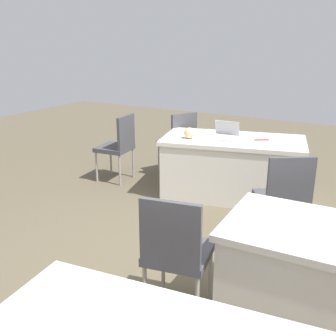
{
  "coord_description": "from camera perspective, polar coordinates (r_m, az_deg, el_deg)",
  "views": [
    {
      "loc": [
        -1.51,
        2.57,
        1.95
      ],
      "look_at": [
        0.05,
        -0.19,
        0.9
      ],
      "focal_mm": 42.02,
      "sensor_mm": 36.0,
      "label": 1
    }
  ],
  "objects": [
    {
      "name": "yarn_ball",
      "position": [
        4.9,
        3.11,
        5.09
      ],
      "size": [
        0.14,
        0.14,
        0.14
      ],
      "primitive_type": "sphere",
      "color": "beige",
      "rests_on": "table_foreground"
    },
    {
      "name": "chair_by_pillar",
      "position": [
        2.78,
        1.17,
        -11.64
      ],
      "size": [
        0.51,
        0.51,
        0.97
      ],
      "rotation": [
        0.0,
        0.0,
        3.32
      ],
      "color": "#9E9993",
      "rests_on": "ground"
    },
    {
      "name": "laptop_silver",
      "position": [
        4.96,
        8.2,
        4.74
      ],
      "size": [
        0.33,
        0.31,
        0.21
      ],
      "rotation": [
        0.0,
        0.0,
        0.06
      ],
      "color": "silver",
      "rests_on": "table_foreground"
    },
    {
      "name": "chair_tucked_left",
      "position": [
        5.56,
        -7.18,
        3.52
      ],
      "size": [
        0.48,
        0.48,
        0.95
      ],
      "rotation": [
        0.0,
        0.0,
        -1.47
      ],
      "color": "#9E9993",
      "rests_on": "ground"
    },
    {
      "name": "ground_plane",
      "position": [
        3.56,
        -0.82,
        -14.87
      ],
      "size": [
        14.4,
        14.4,
        0.0
      ],
      "primitive_type": "plane",
      "color": "brown"
    },
    {
      "name": "chair_tucked_right",
      "position": [
        5.75,
        1.62,
        4.12
      ],
      "size": [
        0.6,
        0.6,
        0.94
      ],
      "rotation": [
        0.0,
        0.0,
        4.22
      ],
      "color": "#9E9993",
      "rests_on": "ground"
    },
    {
      "name": "chair_back_row",
      "position": [
        3.8,
        16.47,
        -3.84
      ],
      "size": [
        0.61,
        0.61,
        0.97
      ],
      "rotation": [
        0.0,
        0.0,
        3.71
      ],
      "color": "#9E9993",
      "rests_on": "ground"
    },
    {
      "name": "table_foreground",
      "position": [
        5.08,
        9.24,
        0.11
      ],
      "size": [
        1.9,
        1.27,
        0.76
      ],
      "rotation": [
        0.0,
        0.0,
        0.24
      ],
      "color": "silver",
      "rests_on": "ground"
    },
    {
      "name": "scissors_red",
      "position": [
        4.95,
        13.4,
        3.99
      ],
      "size": [
        0.17,
        0.13,
        0.01
      ],
      "primitive_type": "cube",
      "rotation": [
        0.0,
        0.0,
        0.58
      ],
      "color": "red",
      "rests_on": "table_foreground"
    }
  ]
}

